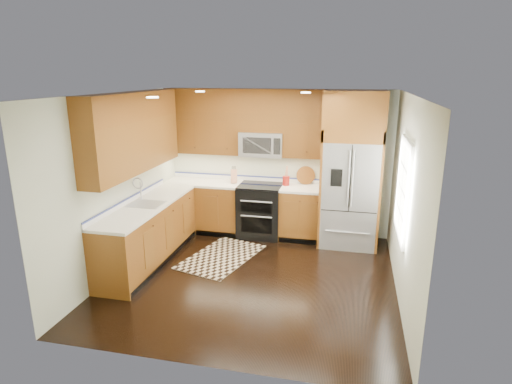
% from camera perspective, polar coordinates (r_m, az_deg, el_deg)
% --- Properties ---
extents(ground, '(4.00, 4.00, 0.00)m').
position_cam_1_polar(ground, '(6.32, -0.46, -11.35)').
color(ground, black).
rests_on(ground, ground).
extents(wall_back, '(4.00, 0.02, 2.60)m').
position_cam_1_polar(wall_back, '(7.75, 2.93, 3.96)').
color(wall_back, silver).
rests_on(wall_back, ground).
extents(wall_left, '(0.02, 4.00, 2.60)m').
position_cam_1_polar(wall_left, '(6.58, -17.69, 1.12)').
color(wall_left, silver).
rests_on(wall_left, ground).
extents(wall_right, '(0.02, 4.00, 2.60)m').
position_cam_1_polar(wall_right, '(5.74, 19.34, -1.12)').
color(wall_right, silver).
rests_on(wall_right, ground).
extents(window, '(0.04, 1.10, 1.30)m').
position_cam_1_polar(window, '(5.90, 19.01, 0.37)').
color(window, white).
rests_on(window, ground).
extents(base_cabinets, '(2.85, 3.00, 0.90)m').
position_cam_1_polar(base_cabinets, '(7.27, -8.33, -3.94)').
color(base_cabinets, brown).
rests_on(base_cabinets, ground).
extents(countertop, '(2.86, 3.01, 0.04)m').
position_cam_1_polar(countertop, '(7.19, -7.09, -0.20)').
color(countertop, white).
rests_on(countertop, base_cabinets).
extents(upper_cabinets, '(2.85, 3.00, 1.15)m').
position_cam_1_polar(upper_cabinets, '(7.06, -7.66, 8.66)').
color(upper_cabinets, brown).
rests_on(upper_cabinets, ground).
extents(range, '(0.76, 0.67, 0.95)m').
position_cam_1_polar(range, '(7.69, 0.58, -2.51)').
color(range, black).
rests_on(range, ground).
extents(microwave, '(0.76, 0.40, 0.42)m').
position_cam_1_polar(microwave, '(7.53, 0.81, 6.43)').
color(microwave, '#B2B2B7').
rests_on(microwave, ground).
extents(refrigerator, '(0.98, 0.75, 2.60)m').
position_cam_1_polar(refrigerator, '(7.28, 12.56, 2.86)').
color(refrigerator, '#B2B2B7').
rests_on(refrigerator, ground).
extents(sink_faucet, '(0.54, 0.44, 0.37)m').
position_cam_1_polar(sink_faucet, '(6.73, -14.56, -1.05)').
color(sink_faucet, '#B2B2B7').
rests_on(sink_faucet, countertop).
extents(rug, '(1.23, 1.64, 0.01)m').
position_cam_1_polar(rug, '(6.99, -4.62, -8.58)').
color(rug, black).
rests_on(rug, ground).
extents(knife_block, '(0.14, 0.18, 0.31)m').
position_cam_1_polar(knife_block, '(7.74, -2.96, 2.16)').
color(knife_block, tan).
rests_on(knife_block, countertop).
extents(utensil_crock, '(0.15, 0.15, 0.35)m').
position_cam_1_polar(utensil_crock, '(7.56, 4.03, 1.78)').
color(utensil_crock, maroon).
rests_on(utensil_crock, countertop).
extents(cutting_board, '(0.38, 0.38, 0.02)m').
position_cam_1_polar(cutting_board, '(7.70, 6.60, 1.14)').
color(cutting_board, brown).
rests_on(cutting_board, countertop).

